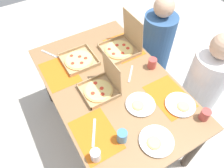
# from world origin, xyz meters

# --- Properties ---
(ground_plane) EXTENTS (6.00, 6.00, 0.00)m
(ground_plane) POSITION_xyz_m (0.00, 0.00, 0.00)
(ground_plane) COLOR beige
(dining_table) EXTENTS (1.46, 0.94, 0.74)m
(dining_table) POSITION_xyz_m (0.00, 0.00, 0.63)
(dining_table) COLOR #3F3328
(dining_table) RESTS_ON ground_plane
(placemat_near_left) EXTENTS (0.36, 0.26, 0.00)m
(placemat_near_left) POSITION_xyz_m (-0.33, -0.32, 0.74)
(placemat_near_left) COLOR orange
(placemat_near_left) RESTS_ON dining_table
(placemat_near_right) EXTENTS (0.36, 0.26, 0.00)m
(placemat_near_right) POSITION_xyz_m (0.33, -0.32, 0.74)
(placemat_near_right) COLOR orange
(placemat_near_right) RESTS_ON dining_table
(placemat_far_left) EXTENTS (0.36, 0.26, 0.00)m
(placemat_far_left) POSITION_xyz_m (-0.33, 0.32, 0.74)
(placemat_far_left) COLOR orange
(placemat_far_left) RESTS_ON dining_table
(placemat_far_right) EXTENTS (0.36, 0.26, 0.00)m
(placemat_far_right) POSITION_xyz_m (0.33, 0.32, 0.74)
(placemat_far_right) COLOR orange
(placemat_far_right) RESTS_ON dining_table
(pizza_box_corner_right) EXTENTS (0.26, 0.26, 0.29)m
(pizza_box_corner_right) POSITION_xyz_m (0.01, -0.10, 0.79)
(pizza_box_corner_right) COLOR tan
(pizza_box_corner_right) RESTS_ON dining_table
(pizza_box_edge_far) EXTENTS (0.28, 0.28, 0.04)m
(pizza_box_edge_far) POSITION_xyz_m (-0.37, -0.12, 0.75)
(pizza_box_edge_far) COLOR tan
(pizza_box_edge_far) RESTS_ON dining_table
(pizza_box_corner_left) EXTENTS (0.30, 0.30, 0.33)m
(pizza_box_corner_left) POSITION_xyz_m (-0.31, 0.29, 0.79)
(pizza_box_corner_left) COLOR tan
(pizza_box_corner_left) RESTS_ON dining_table
(plate_middle) EXTENTS (0.23, 0.23, 0.03)m
(plate_middle) POSITION_xyz_m (0.57, 0.00, 0.75)
(plate_middle) COLOR white
(plate_middle) RESTS_ON dining_table
(plate_near_left) EXTENTS (0.22, 0.22, 0.03)m
(plate_near_left) POSITION_xyz_m (0.28, 0.08, 0.75)
(plate_near_left) COLOR white
(plate_near_left) RESTS_ON dining_table
(plate_far_left) EXTENTS (0.22, 0.22, 0.03)m
(plate_far_left) POSITION_xyz_m (0.43, 0.33, 0.75)
(plate_far_left) COLOR white
(plate_far_left) RESTS_ON dining_table
(cup_red) EXTENTS (0.07, 0.07, 0.09)m
(cup_red) POSITION_xyz_m (0.59, 0.40, 0.78)
(cup_red) COLOR #BF4742
(cup_red) RESTS_ON dining_table
(cup_dark) EXTENTS (0.07, 0.07, 0.10)m
(cup_dark) POSITION_xyz_m (0.44, -0.18, 0.79)
(cup_dark) COLOR teal
(cup_dark) RESTS_ON dining_table
(cup_clear_left) EXTENTS (0.06, 0.06, 0.09)m
(cup_clear_left) POSITION_xyz_m (0.47, -0.39, 0.79)
(cup_clear_left) COLOR silver
(cup_clear_left) RESTS_ON dining_table
(cup_clear_right) EXTENTS (0.07, 0.07, 0.09)m
(cup_clear_right) POSITION_xyz_m (0.01, 0.39, 0.79)
(cup_clear_right) COLOR #BF4742
(cup_clear_right) RESTS_ON dining_table
(fork_by_near_left) EXTENTS (0.15, 0.14, 0.00)m
(fork_by_near_left) POSITION_xyz_m (-0.02, 0.19, 0.74)
(fork_by_near_left) COLOR #B7B7BC
(fork_by_near_left) RESTS_ON dining_table
(fork_by_far_right) EXTENTS (0.17, 0.11, 0.00)m
(fork_by_far_right) POSITION_xyz_m (-0.59, -0.31, 0.74)
(fork_by_far_right) COLOR #B7B7BC
(fork_by_far_right) RESTS_ON dining_table
(knife_by_near_right) EXTENTS (0.19, 0.12, 0.00)m
(knife_by_near_right) POSITION_xyz_m (0.30, -0.32, 0.74)
(knife_by_near_right) COLOR #B7B7BC
(knife_by_near_right) RESTS_ON dining_table
(diner_left_seat) EXTENTS (0.32, 0.32, 1.13)m
(diner_left_seat) POSITION_xyz_m (-0.33, 0.73, 0.50)
(diner_left_seat) COLOR #33598C
(diner_left_seat) RESTS_ON ground_plane
(diner_right_seat) EXTENTS (0.32, 0.32, 1.16)m
(diner_right_seat) POSITION_xyz_m (0.33, 0.73, 0.52)
(diner_right_seat) COLOR white
(diner_right_seat) RESTS_ON ground_plane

